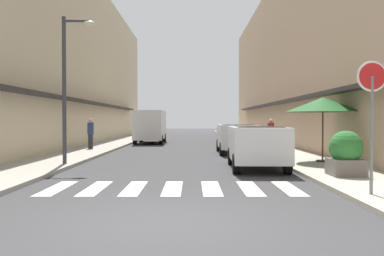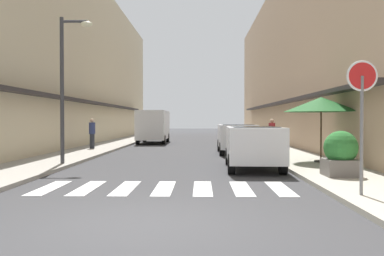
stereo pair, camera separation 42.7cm
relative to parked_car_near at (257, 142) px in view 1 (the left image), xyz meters
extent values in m
plane|color=#38383A|center=(-2.70, 12.23, -0.92)|extent=(107.91, 107.91, 0.00)
cube|color=#9E998E|center=(-7.72, 12.23, -0.86)|extent=(2.55, 68.67, 0.12)
cube|color=#ADA899|center=(2.32, 12.23, -0.86)|extent=(2.55, 68.67, 0.12)
cube|color=beige|center=(-11.49, 13.69, 4.92)|extent=(5.00, 46.14, 11.67)
cube|color=#332D2D|center=(-8.74, 13.69, 1.88)|extent=(0.50, 32.30, 0.16)
cube|color=tan|center=(6.10, 13.69, 4.94)|extent=(5.00, 46.14, 11.71)
cube|color=#332D2D|center=(3.35, 13.69, 1.88)|extent=(0.50, 32.30, 0.16)
cube|color=silver|center=(-5.55, -3.99, -0.91)|extent=(0.45, 2.20, 0.01)
cube|color=silver|center=(-4.60, -3.99, -0.91)|extent=(0.45, 2.20, 0.01)
cube|color=silver|center=(-3.65, -3.99, -0.91)|extent=(0.45, 2.20, 0.01)
cube|color=silver|center=(-2.70, -3.99, -0.91)|extent=(0.45, 2.20, 0.01)
cube|color=silver|center=(-1.75, -3.99, -0.91)|extent=(0.45, 2.20, 0.01)
cube|color=silver|center=(-0.80, -3.99, -0.91)|extent=(0.45, 2.20, 0.01)
cube|color=silver|center=(0.15, -3.99, -0.91)|extent=(0.45, 2.20, 0.01)
cube|color=silver|center=(0.00, 0.04, -0.04)|extent=(1.89, 4.09, 1.13)
cube|color=black|center=(0.00, -0.16, 0.27)|extent=(1.55, 2.31, 0.56)
cylinder|color=black|center=(-0.75, 1.39, -0.60)|extent=(0.24, 0.65, 0.64)
cylinder|color=black|center=(0.84, 1.34, -0.60)|extent=(0.24, 0.65, 0.64)
cylinder|color=black|center=(-0.84, -1.27, -0.60)|extent=(0.24, 0.65, 0.64)
cylinder|color=black|center=(0.75, -1.32, -0.60)|extent=(0.24, 0.65, 0.64)
cube|color=silver|center=(0.00, 6.57, -0.04)|extent=(1.79, 4.18, 1.13)
cube|color=black|center=(0.00, 6.37, 0.27)|extent=(1.49, 2.35, 0.56)
cylinder|color=black|center=(-0.78, 7.96, -0.60)|extent=(0.23, 0.64, 0.64)
cylinder|color=black|center=(0.81, 7.94, -0.60)|extent=(0.23, 0.64, 0.64)
cylinder|color=black|center=(-0.81, 5.21, -0.60)|extent=(0.23, 0.64, 0.64)
cylinder|color=black|center=(0.78, 5.19, -0.60)|extent=(0.23, 0.64, 0.64)
cube|color=silver|center=(-5.24, 15.73, 0.41)|extent=(1.98, 5.41, 2.03)
cube|color=black|center=(-5.24, 15.46, 1.17)|extent=(1.65, 3.03, 0.56)
cylinder|color=black|center=(-6.15, 17.51, -0.60)|extent=(0.22, 0.64, 0.64)
cylinder|color=black|center=(-4.36, 17.52, -0.60)|extent=(0.22, 0.64, 0.64)
cylinder|color=black|center=(-6.13, 13.94, -0.60)|extent=(0.22, 0.64, 0.64)
cylinder|color=black|center=(-4.34, 13.95, -0.60)|extent=(0.22, 0.64, 0.64)
cylinder|color=slate|center=(1.56, -5.40, 0.44)|extent=(0.07, 0.07, 2.49)
cylinder|color=red|center=(1.56, -5.40, 1.69)|extent=(0.64, 0.03, 0.64)
torus|color=white|center=(1.56, -5.40, 1.69)|extent=(0.65, 0.05, 0.65)
cylinder|color=#38383D|center=(-6.80, 0.65, 1.83)|extent=(0.14, 0.14, 5.26)
cylinder|color=#38383D|center=(-6.35, 0.65, 4.31)|extent=(0.90, 0.10, 0.10)
ellipsoid|color=beige|center=(-5.90, 0.65, 4.21)|extent=(0.44, 0.28, 0.20)
cylinder|color=#262626|center=(2.68, 1.31, -0.77)|extent=(0.48, 0.48, 0.06)
cylinder|color=#4C3823|center=(2.68, 1.31, 0.27)|extent=(0.06, 0.06, 2.15)
cone|color=#19511E|center=(2.68, 1.31, 1.35)|extent=(2.76, 2.76, 0.55)
cube|color=slate|center=(2.13, -2.49, -0.57)|extent=(0.91, 0.91, 0.47)
sphere|color=#2D7533|center=(2.13, -2.49, 0.00)|extent=(0.94, 0.94, 0.94)
cylinder|color=#282B33|center=(-7.78, 8.33, -0.40)|extent=(0.26, 0.26, 0.80)
cylinder|color=navy|center=(-7.78, 8.33, 0.32)|extent=(0.34, 0.34, 0.63)
sphere|color=tan|center=(-7.78, 8.33, 0.74)|extent=(0.22, 0.22, 0.22)
cylinder|color=#282B33|center=(1.92, 7.40, -0.41)|extent=(0.26, 0.26, 0.79)
cylinder|color=maroon|center=(1.92, 7.40, 0.30)|extent=(0.34, 0.34, 0.63)
sphere|color=tan|center=(1.92, 7.40, 0.72)|extent=(0.21, 0.21, 0.21)
camera|label=1|loc=(-2.22, -13.99, 0.77)|focal=38.23mm
camera|label=2|loc=(-1.79, -13.99, 0.77)|focal=38.23mm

